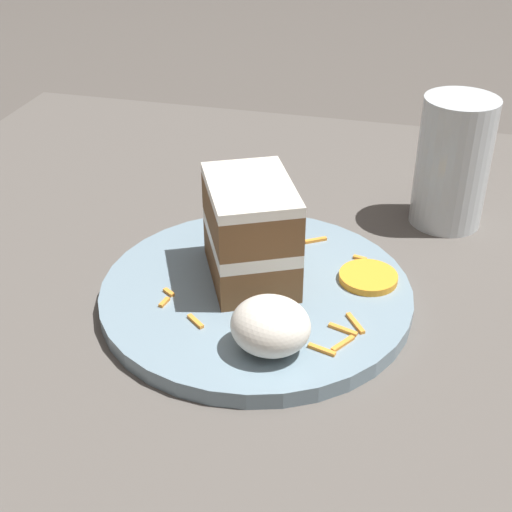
{
  "coord_description": "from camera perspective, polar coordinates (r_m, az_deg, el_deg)",
  "views": [
    {
      "loc": [
        0.14,
        -0.47,
        0.4
      ],
      "look_at": [
        0.01,
        0.04,
        0.07
      ],
      "focal_mm": 50.0,
      "sensor_mm": 36.0,
      "label": 1
    }
  ],
  "objects": [
    {
      "name": "plate",
      "position": [
        0.65,
        0.0,
        -3.05
      ],
      "size": [
        0.28,
        0.28,
        0.02
      ],
      "primitive_type": "cylinder",
      "color": "gray",
      "rests_on": "dining_table"
    },
    {
      "name": "drinking_glass",
      "position": [
        0.78,
        15.37,
        6.58
      ],
      "size": [
        0.08,
        0.08,
        0.14
      ],
      "color": "silver",
      "rests_on": "dining_table"
    },
    {
      "name": "cake_slice",
      "position": [
        0.63,
        -0.44,
        1.99
      ],
      "size": [
        0.11,
        0.12,
        0.09
      ],
      "rotation": [
        0.0,
        0.0,
        3.59
      ],
      "color": "brown",
      "rests_on": "plate"
    },
    {
      "name": "cream_dollop",
      "position": [
        0.56,
        1.17,
        -5.61
      ],
      "size": [
        0.06,
        0.06,
        0.05
      ],
      "primitive_type": "ellipsoid",
      "color": "white",
      "rests_on": "plate"
    },
    {
      "name": "carrot_shreds_scatter",
      "position": [
        0.61,
        3.42,
        -4.26
      ],
      "size": [
        0.18,
        0.18,
        0.0
      ],
      "color": "orange",
      "rests_on": "plate"
    },
    {
      "name": "orange_garnish",
      "position": [
        0.66,
        8.97,
        -1.69
      ],
      "size": [
        0.05,
        0.05,
        0.01
      ],
      "primitive_type": "cylinder",
      "color": "orange",
      "rests_on": "plate"
    },
    {
      "name": "dining_table",
      "position": [
        0.63,
        -2.31,
        -6.69
      ],
      "size": [
        0.91,
        1.03,
        0.03
      ],
      "primitive_type": "cube",
      "color": "#56514C",
      "rests_on": "ground"
    },
    {
      "name": "ground_plane",
      "position": [
        0.64,
        -2.28,
        -7.64
      ],
      "size": [
        6.0,
        6.0,
        0.0
      ],
      "primitive_type": "plane",
      "color": "#4C4742",
      "rests_on": "ground"
    }
  ]
}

